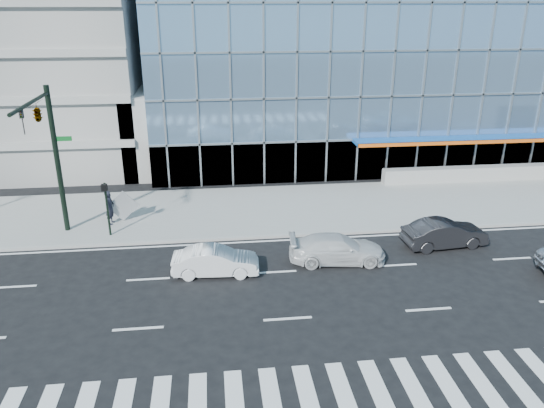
{
  "coord_description": "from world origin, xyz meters",
  "views": [
    {
      "loc": [
        -2.8,
        -22.29,
        12.21
      ],
      "look_at": [
        0.18,
        3.0,
        2.34
      ],
      "focal_mm": 35.0,
      "sensor_mm": 36.0,
      "label": 1
    }
  ],
  "objects_px": {
    "white_sedan": "(216,261)",
    "dark_sedan": "(445,234)",
    "tilted_panel": "(123,206)",
    "traffic_signal": "(44,130)",
    "pedestrian": "(110,207)",
    "ped_signal_post": "(106,201)",
    "white_suv": "(337,249)"
  },
  "relations": [
    {
      "from": "white_sedan",
      "to": "dark_sedan",
      "type": "height_order",
      "value": "dark_sedan"
    },
    {
      "from": "tilted_panel",
      "to": "dark_sedan",
      "type": "bearing_deg",
      "value": -30.82
    },
    {
      "from": "dark_sedan",
      "to": "traffic_signal",
      "type": "bearing_deg",
      "value": 76.46
    },
    {
      "from": "dark_sedan",
      "to": "tilted_panel",
      "type": "bearing_deg",
      "value": 67.59
    },
    {
      "from": "traffic_signal",
      "to": "dark_sedan",
      "type": "xyz_separation_m",
      "value": [
        20.16,
        -2.77,
        -5.44
      ]
    },
    {
      "from": "traffic_signal",
      "to": "pedestrian",
      "type": "height_order",
      "value": "traffic_signal"
    },
    {
      "from": "traffic_signal",
      "to": "ped_signal_post",
      "type": "xyz_separation_m",
      "value": [
        2.5,
        0.37,
        -4.02
      ]
    },
    {
      "from": "ped_signal_post",
      "to": "white_suv",
      "type": "xyz_separation_m",
      "value": [
        11.66,
        -4.18,
        -1.45
      ]
    },
    {
      "from": "white_sedan",
      "to": "tilted_panel",
      "type": "xyz_separation_m",
      "value": [
        -5.18,
        6.79,
        0.4
      ]
    },
    {
      "from": "traffic_signal",
      "to": "pedestrian",
      "type": "relative_size",
      "value": 4.04
    },
    {
      "from": "white_suv",
      "to": "tilted_panel",
      "type": "relative_size",
      "value": 3.65
    },
    {
      "from": "ped_signal_post",
      "to": "tilted_panel",
      "type": "height_order",
      "value": "ped_signal_post"
    },
    {
      "from": "ped_signal_post",
      "to": "dark_sedan",
      "type": "distance_m",
      "value": 17.99
    },
    {
      "from": "white_sedan",
      "to": "pedestrian",
      "type": "relative_size",
      "value": 2.05
    },
    {
      "from": "white_sedan",
      "to": "dark_sedan",
      "type": "relative_size",
      "value": 0.92
    },
    {
      "from": "dark_sedan",
      "to": "tilted_panel",
      "type": "height_order",
      "value": "tilted_panel"
    },
    {
      "from": "ped_signal_post",
      "to": "white_sedan",
      "type": "height_order",
      "value": "ped_signal_post"
    },
    {
      "from": "dark_sedan",
      "to": "ped_signal_post",
      "type": "bearing_deg",
      "value": 74.19
    },
    {
      "from": "white_suv",
      "to": "dark_sedan",
      "type": "xyz_separation_m",
      "value": [
        6.0,
        1.04,
        0.04
      ]
    },
    {
      "from": "white_suv",
      "to": "dark_sedan",
      "type": "relative_size",
      "value": 1.08
    },
    {
      "from": "white_suv",
      "to": "pedestrian",
      "type": "distance_m",
      "value": 13.23
    },
    {
      "from": "traffic_signal",
      "to": "white_sedan",
      "type": "height_order",
      "value": "traffic_signal"
    },
    {
      "from": "dark_sedan",
      "to": "pedestrian",
      "type": "xyz_separation_m",
      "value": [
        -17.85,
        4.81,
        0.41
      ]
    },
    {
      "from": "dark_sedan",
      "to": "tilted_panel",
      "type": "xyz_separation_m",
      "value": [
        -17.18,
        5.15,
        0.34
      ]
    },
    {
      "from": "traffic_signal",
      "to": "tilted_panel",
      "type": "distance_m",
      "value": 6.37
    },
    {
      "from": "ped_signal_post",
      "to": "white_sedan",
      "type": "bearing_deg",
      "value": -40.17
    },
    {
      "from": "pedestrian",
      "to": "ped_signal_post",
      "type": "bearing_deg",
      "value": -164.35
    },
    {
      "from": "traffic_signal",
      "to": "ped_signal_post",
      "type": "relative_size",
      "value": 2.67
    },
    {
      "from": "white_suv",
      "to": "dark_sedan",
      "type": "bearing_deg",
      "value": -75.54
    },
    {
      "from": "traffic_signal",
      "to": "white_sedan",
      "type": "bearing_deg",
      "value": -28.36
    },
    {
      "from": "ped_signal_post",
      "to": "dark_sedan",
      "type": "xyz_separation_m",
      "value": [
        17.66,
        -3.14,
        -1.41
      ]
    },
    {
      "from": "ped_signal_post",
      "to": "pedestrian",
      "type": "relative_size",
      "value": 1.51
    }
  ]
}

